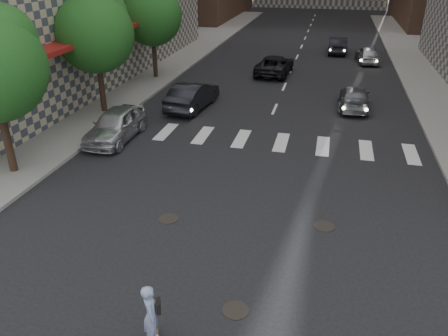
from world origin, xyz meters
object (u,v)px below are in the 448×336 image
object	(u,v)px
tree_b	(97,30)
tree_c	(153,12)
traffic_car_a	(193,96)
traffic_car_d	(367,55)
traffic_car_e	(338,45)
silver_sedan	(116,125)
traffic_car_b	(354,98)
skateboarder	(152,315)
traffic_car_c	(275,65)

from	to	relation	value
tree_b	tree_c	bearing A→B (deg)	90.00
traffic_car_a	traffic_car_d	bearing A→B (deg)	-119.56
traffic_car_e	tree_c	bearing A→B (deg)	43.35
silver_sedan	traffic_car_e	distance (m)	26.31
tree_b	traffic_car_e	size ratio (longest dim) A/B	1.45
traffic_car_b	traffic_car_d	world-z (taller)	traffic_car_d
tree_c	tree_b	bearing A→B (deg)	-90.00
skateboarder	traffic_car_e	distance (m)	35.85
tree_c	traffic_car_a	world-z (taller)	tree_c
silver_sedan	traffic_car_c	bearing A→B (deg)	68.01
traffic_car_c	traffic_car_d	bearing A→B (deg)	-137.98
traffic_car_b	traffic_car_d	distance (m)	12.76
tree_c	traffic_car_c	xyz separation A→B (m)	(8.30, 3.17, -3.94)
tree_b	traffic_car_d	bearing A→B (deg)	47.66
silver_sedan	traffic_car_d	distance (m)	24.24
traffic_car_b	traffic_car_e	distance (m)	16.36
tree_b	traffic_car_c	bearing A→B (deg)	53.38
skateboarder	traffic_car_e	world-z (taller)	skateboarder
traffic_car_d	traffic_car_e	size ratio (longest dim) A/B	0.89
skateboarder	tree_c	bearing A→B (deg)	89.29
traffic_car_a	traffic_car_c	world-z (taller)	traffic_car_a
skateboarder	traffic_car_d	distance (m)	32.62
traffic_car_c	silver_sedan	bearing A→B (deg)	71.61
traffic_car_e	tree_b	bearing A→B (deg)	57.06
tree_c	traffic_car_c	world-z (taller)	tree_c
traffic_car_c	traffic_car_e	xyz separation A→B (m)	(4.58, 9.34, 0.04)
silver_sedan	traffic_car_b	size ratio (longest dim) A/B	1.03
traffic_car_d	traffic_car_e	distance (m)	4.41
traffic_car_a	traffic_car_d	distance (m)	18.41
tree_c	traffic_car_c	bearing A→B (deg)	20.89
tree_b	skateboarder	world-z (taller)	tree_b
traffic_car_b	tree_c	bearing A→B (deg)	-15.33
traffic_car_d	tree_b	bearing A→B (deg)	41.64
tree_b	traffic_car_e	bearing A→B (deg)	57.86
tree_b	traffic_car_a	xyz separation A→B (m)	(4.68, 1.86, -3.86)
skateboarder	traffic_car_a	xyz separation A→B (m)	(-4.32, 17.00, -0.12)
tree_b	traffic_car_b	world-z (taller)	tree_b
tree_b	skateboarder	bearing A→B (deg)	-59.25
traffic_car_e	traffic_car_c	bearing A→B (deg)	63.06
traffic_car_b	traffic_car_c	distance (m)	9.00
silver_sedan	traffic_car_e	xyz separation A→B (m)	(10.43, 24.16, -0.02)
silver_sedan	traffic_car_c	distance (m)	15.93
traffic_car_c	traffic_car_e	size ratio (longest dim) A/B	1.12
traffic_car_b	traffic_car_c	world-z (taller)	traffic_car_c
tree_c	traffic_car_b	distance (m)	15.03
tree_b	traffic_car_d	world-z (taller)	tree_b
silver_sedan	traffic_car_b	xyz separation A→B (m)	(11.51, 7.83, -0.13)
tree_c	traffic_car_e	xyz separation A→B (m)	(12.88, 12.51, -3.90)
traffic_car_a	traffic_car_b	bearing A→B (deg)	-160.07
tree_c	traffic_car_b	size ratio (longest dim) A/B	1.51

